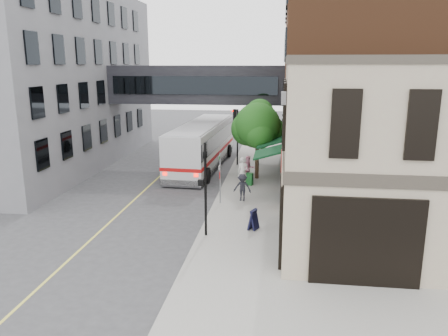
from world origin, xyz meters
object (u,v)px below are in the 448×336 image
(pedestrian_b, at_px, (249,169))
(bus, at_px, (202,143))
(sandwich_board, at_px, (253,219))
(newspaper_box, at_px, (250,179))
(pedestrian_a, at_px, (243,172))
(pedestrian_c, at_px, (242,187))

(pedestrian_b, bearing_deg, bus, 103.41)
(sandwich_board, bearing_deg, bus, 133.21)
(bus, bearing_deg, pedestrian_b, -47.66)
(newspaper_box, relative_size, sandwich_board, 0.82)
(sandwich_board, bearing_deg, pedestrian_a, 121.75)
(pedestrian_b, bearing_deg, newspaper_box, -110.13)
(pedestrian_c, bearing_deg, pedestrian_b, 95.96)
(pedestrian_c, bearing_deg, sandwich_board, -71.52)
(bus, bearing_deg, sandwich_board, -69.64)
(bus, relative_size, pedestrian_b, 7.19)
(bus, relative_size, pedestrian_a, 6.81)
(pedestrian_b, height_order, pedestrian_c, pedestrian_b)
(newspaper_box, bearing_deg, pedestrian_c, -78.41)
(newspaper_box, distance_m, sandwich_board, 8.11)
(pedestrian_a, xyz_separation_m, sandwich_board, (1.23, -7.88, -0.45))
(pedestrian_c, bearing_deg, pedestrian_a, 101.13)
(pedestrian_a, relative_size, sandwich_board, 1.88)
(pedestrian_a, distance_m, sandwich_board, 7.99)
(pedestrian_c, bearing_deg, newspaper_box, 93.54)
(pedestrian_a, distance_m, pedestrian_b, 1.13)
(pedestrian_b, relative_size, pedestrian_c, 1.11)
(pedestrian_b, bearing_deg, sandwich_board, -113.05)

